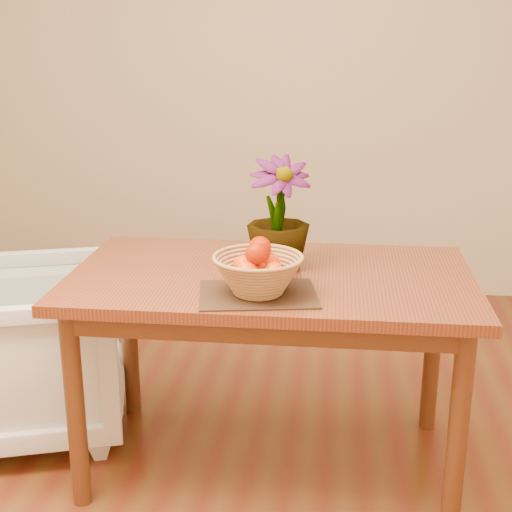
# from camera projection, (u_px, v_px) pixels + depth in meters

# --- Properties ---
(floor) EXTENTS (4.50, 4.50, 0.00)m
(floor) POSITION_uv_depth(u_px,v_px,m) (261.00, 510.00, 2.42)
(floor) COLOR brown
(floor) RESTS_ON ground
(wall_back) EXTENTS (4.00, 0.02, 2.70)m
(wall_back) POSITION_uv_depth(u_px,v_px,m) (303.00, 70.00, 4.16)
(wall_back) COLOR beige
(wall_back) RESTS_ON floor
(table) EXTENTS (1.40, 0.80, 0.75)m
(table) POSITION_uv_depth(u_px,v_px,m) (271.00, 297.00, 2.51)
(table) COLOR maroon
(table) RESTS_ON floor
(placemat) EXTENTS (0.41, 0.34, 0.01)m
(placemat) POSITION_uv_depth(u_px,v_px,m) (258.00, 294.00, 2.27)
(placemat) COLOR #341F13
(placemat) RESTS_ON table
(wicker_basket) EXTENTS (0.29, 0.29, 0.12)m
(wicker_basket) POSITION_uv_depth(u_px,v_px,m) (258.00, 276.00, 2.25)
(wicker_basket) COLOR #A67445
(wicker_basket) RESTS_ON placemat
(orange_pile) EXTENTS (0.17, 0.18, 0.13)m
(orange_pile) POSITION_uv_depth(u_px,v_px,m) (258.00, 260.00, 2.24)
(orange_pile) COLOR #FE4C04
(orange_pile) RESTS_ON wicker_basket
(potted_plant) EXTENTS (0.28, 0.28, 0.40)m
(potted_plant) POSITION_uv_depth(u_px,v_px,m) (278.00, 214.00, 2.48)
(potted_plant) COLOR #1B4A15
(potted_plant) RESTS_ON table
(armchair) EXTENTS (0.87, 0.90, 0.75)m
(armchair) POSITION_uv_depth(u_px,v_px,m) (27.00, 343.00, 2.83)
(armchair) COLOR gray
(armchair) RESTS_ON floor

